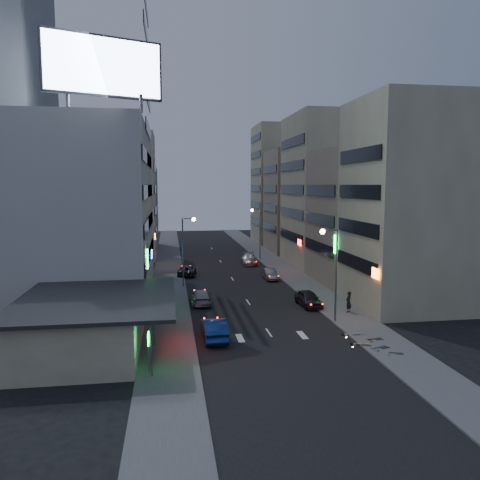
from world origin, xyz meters
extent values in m
plane|color=black|center=(0.00, 0.00, 0.00)|extent=(180.00, 180.00, 0.00)
cube|color=#4C4C4F|center=(-8.00, 30.00, 0.06)|extent=(4.00, 120.00, 0.12)
cube|color=#4C4C4F|center=(8.00, 30.00, 0.06)|extent=(4.00, 120.00, 0.12)
cube|color=#B9B291|center=(-14.00, 2.00, 1.80)|extent=(8.00, 12.00, 3.60)
cube|color=black|center=(-13.00, 2.00, 3.75)|extent=(11.00, 13.00, 0.25)
cube|color=black|center=(-8.90, 2.00, 3.10)|extent=(0.12, 4.00, 0.90)
cube|color=#FF1E14|center=(-8.82, 2.00, 3.10)|extent=(0.04, 3.70, 0.70)
cube|color=#AEAFAA|center=(-17.00, 20.00, 9.00)|extent=(14.00, 24.00, 18.00)
cube|color=#B9B291|center=(15.00, 10.50, 10.00)|extent=(10.00, 11.00, 20.00)
cube|color=gray|center=(15.50, 22.00, 8.00)|extent=(11.00, 12.00, 16.00)
cube|color=#B9B291|center=(15.00, 35.00, 11.00)|extent=(10.00, 14.00, 22.00)
cube|color=#AEAFAA|center=(-15.50, 45.00, 10.00)|extent=(11.00, 10.00, 20.00)
cube|color=gray|center=(-16.00, 58.00, 7.50)|extent=(12.00, 10.00, 15.00)
cube|color=gray|center=(15.50, 50.00, 9.00)|extent=(11.00, 12.00, 18.00)
cube|color=#B9B291|center=(16.00, 64.00, 12.00)|extent=(12.00, 12.00, 24.00)
cylinder|color=#595B60|center=(-16.00, 10.00, 18.75)|extent=(0.30, 0.30, 1.50)
cylinder|color=#595B60|center=(-10.00, 10.00, 18.75)|extent=(0.30, 0.30, 1.50)
cube|color=black|center=(-13.00, 10.00, 21.70)|extent=(9.52, 3.75, 5.00)
cube|color=#BFE5FF|center=(-12.92, 9.79, 21.70)|extent=(9.04, 3.34, 4.60)
cylinder|color=#595B60|center=(6.30, 6.00, 4.12)|extent=(0.16, 0.16, 8.00)
cylinder|color=#595B60|center=(5.60, 6.00, 8.02)|extent=(1.40, 0.10, 0.10)
sphere|color=#FFD88C|center=(5.00, 6.00, 7.92)|extent=(0.44, 0.44, 0.44)
cylinder|color=#595B60|center=(-6.30, 22.00, 4.12)|extent=(0.16, 0.16, 8.00)
cylinder|color=#595B60|center=(-5.60, 22.00, 8.02)|extent=(1.40, 0.10, 0.10)
sphere|color=#FFD88C|center=(-5.00, 22.00, 7.92)|extent=(0.44, 0.44, 0.44)
cylinder|color=#595B60|center=(6.30, 40.00, 4.12)|extent=(0.16, 0.16, 8.00)
cylinder|color=#595B60|center=(5.60, 40.00, 8.02)|extent=(1.40, 0.10, 0.10)
sphere|color=#FFD88C|center=(5.00, 40.00, 7.92)|extent=(0.44, 0.44, 0.44)
imported|color=#2C2B30|center=(5.60, 11.61, 0.76)|extent=(2.04, 4.55, 1.52)
imported|color=gray|center=(4.66, 25.09, 0.68)|extent=(1.45, 4.11, 1.35)
imported|color=#2A292F|center=(-5.60, 29.22, 0.66)|extent=(2.75, 4.96, 1.31)
imported|color=#97999E|center=(4.00, 36.53, 0.77)|extent=(2.65, 5.52, 1.55)
imported|color=navy|center=(-4.52, 3.12, 0.81)|extent=(1.82, 4.97, 1.63)
imported|color=gray|center=(-4.76, 14.07, 0.70)|extent=(2.08, 4.89, 1.41)
imported|color=black|center=(8.49, 8.49, 1.10)|extent=(0.85, 0.82, 1.96)
camera|label=1|loc=(-7.77, -31.76, 11.82)|focal=35.00mm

